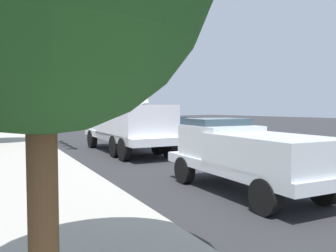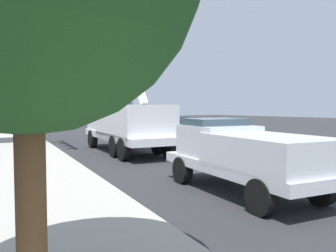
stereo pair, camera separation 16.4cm
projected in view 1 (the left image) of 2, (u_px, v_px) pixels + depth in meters
ground at (205, 154)px, 18.04m from camera, size 120.00×120.00×0.00m
sidewalk_far_side at (32, 165)px, 14.29m from camera, size 59.58×15.02×0.12m
lane_centre_stripe at (205, 154)px, 18.04m from camera, size 49.11×9.73×0.01m
utility_bucket_truck at (125, 122)px, 18.77m from camera, size 8.53×4.02×6.83m
service_pickup_truck at (247, 154)px, 9.86m from camera, size 5.90×3.13×2.06m
passing_minivan at (168, 125)px, 27.59m from camera, size 5.07×2.78×1.69m
traffic_cone_mid_front at (207, 153)px, 15.52m from camera, size 0.40×0.40×0.78m
traffic_cone_mid_rear at (132, 138)px, 23.09m from camera, size 0.40×0.40×0.76m
traffic_signal_mast at (38, 54)px, 20.00m from camera, size 5.29×1.26×7.86m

